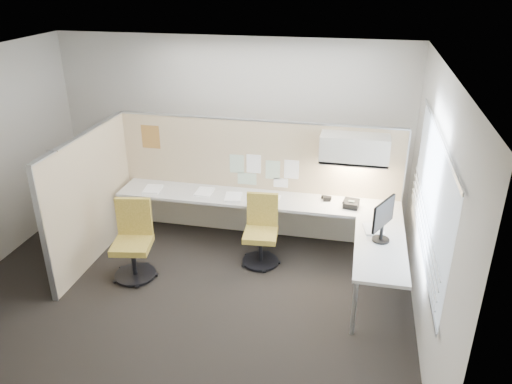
% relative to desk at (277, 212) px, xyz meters
% --- Properties ---
extents(floor, '(5.50, 4.50, 0.01)m').
position_rel_desk_xyz_m(floor, '(-0.93, -1.13, -0.61)').
color(floor, black).
rests_on(floor, ground).
extents(ceiling, '(5.50, 4.50, 0.01)m').
position_rel_desk_xyz_m(ceiling, '(-0.93, -1.13, 2.20)').
color(ceiling, white).
rests_on(ceiling, wall_back).
extents(wall_back, '(5.50, 0.02, 2.80)m').
position_rel_desk_xyz_m(wall_back, '(-0.93, 1.12, 0.80)').
color(wall_back, beige).
rests_on(wall_back, ground).
extents(wall_front, '(5.50, 0.02, 2.80)m').
position_rel_desk_xyz_m(wall_front, '(-0.93, -3.38, 0.80)').
color(wall_front, beige).
rests_on(wall_front, ground).
extents(wall_right, '(0.02, 4.50, 2.80)m').
position_rel_desk_xyz_m(wall_right, '(1.82, -1.13, 0.80)').
color(wall_right, beige).
rests_on(wall_right, ground).
extents(window_pane, '(0.01, 2.80, 1.30)m').
position_rel_desk_xyz_m(window_pane, '(1.79, -1.13, 0.95)').
color(window_pane, '#95A2AD').
rests_on(window_pane, wall_right).
extents(partition_back, '(4.10, 0.06, 1.75)m').
position_rel_desk_xyz_m(partition_back, '(-0.38, 0.47, 0.27)').
color(partition_back, '#CDB58E').
rests_on(partition_back, floor).
extents(partition_left, '(0.06, 2.20, 1.75)m').
position_rel_desk_xyz_m(partition_left, '(-2.43, -0.63, 0.27)').
color(partition_left, '#CDB58E').
rests_on(partition_left, floor).
extents(desk, '(4.00, 2.07, 0.73)m').
position_rel_desk_xyz_m(desk, '(0.00, 0.00, 0.00)').
color(desk, beige).
rests_on(desk, floor).
extents(overhead_bin, '(0.90, 0.36, 0.38)m').
position_rel_desk_xyz_m(overhead_bin, '(0.97, 0.26, 0.91)').
color(overhead_bin, beige).
rests_on(overhead_bin, partition_back).
extents(task_light_strip, '(0.60, 0.06, 0.02)m').
position_rel_desk_xyz_m(task_light_strip, '(0.97, 0.26, 0.70)').
color(task_light_strip, '#FFEABF').
rests_on(task_light_strip, overhead_bin).
extents(pinned_papers, '(1.01, 0.00, 0.47)m').
position_rel_desk_xyz_m(pinned_papers, '(-0.30, 0.44, 0.43)').
color(pinned_papers, '#8CBF8C').
rests_on(pinned_papers, partition_back).
extents(poster, '(0.28, 0.00, 0.35)m').
position_rel_desk_xyz_m(poster, '(-1.98, 0.44, 0.82)').
color(poster, orange).
rests_on(poster, partition_back).
extents(chair_left, '(0.55, 0.57, 1.01)m').
position_rel_desk_xyz_m(chair_left, '(-1.71, -0.97, -0.13)').
color(chair_left, black).
rests_on(chair_left, floor).
extents(chair_right, '(0.50, 0.50, 0.94)m').
position_rel_desk_xyz_m(chair_right, '(-0.16, -0.31, -0.16)').
color(chair_right, black).
rests_on(chair_right, floor).
extents(monitor, '(0.25, 0.46, 0.52)m').
position_rel_desk_xyz_m(monitor, '(1.37, -0.73, 0.43)').
color(monitor, black).
rests_on(monitor, desk).
extents(phone, '(0.23, 0.22, 0.12)m').
position_rel_desk_xyz_m(phone, '(0.98, 0.11, 0.18)').
color(phone, black).
rests_on(phone, desk).
extents(stapler, '(0.14, 0.06, 0.05)m').
position_rel_desk_xyz_m(stapler, '(0.64, 0.30, 0.15)').
color(stapler, black).
rests_on(stapler, desk).
extents(tape_dispenser, '(0.11, 0.08, 0.06)m').
position_rel_desk_xyz_m(tape_dispenser, '(0.65, 0.24, 0.16)').
color(tape_dispenser, black).
rests_on(tape_dispenser, desk).
extents(coat_hook, '(0.18, 0.48, 1.42)m').
position_rel_desk_xyz_m(coat_hook, '(-2.51, -1.28, 0.81)').
color(coat_hook, silver).
rests_on(coat_hook, partition_left).
extents(paper_stack_0, '(0.26, 0.32, 0.03)m').
position_rel_desk_xyz_m(paper_stack_0, '(-1.86, 0.08, 0.14)').
color(paper_stack_0, white).
rests_on(paper_stack_0, desk).
extents(paper_stack_1, '(0.23, 0.30, 0.02)m').
position_rel_desk_xyz_m(paper_stack_1, '(-1.10, 0.15, 0.14)').
color(paper_stack_1, white).
rests_on(paper_stack_1, desk).
extents(paper_stack_2, '(0.27, 0.33, 0.03)m').
position_rel_desk_xyz_m(paper_stack_2, '(-0.64, 0.06, 0.14)').
color(paper_stack_2, white).
rests_on(paper_stack_2, desk).
extents(paper_stack_3, '(0.25, 0.31, 0.01)m').
position_rel_desk_xyz_m(paper_stack_3, '(-0.12, 0.12, 0.13)').
color(paper_stack_3, white).
rests_on(paper_stack_3, desk).
extents(paper_stack_4, '(0.28, 0.34, 0.02)m').
position_rel_desk_xyz_m(paper_stack_4, '(1.29, -0.48, 0.14)').
color(paper_stack_4, white).
rests_on(paper_stack_4, desk).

